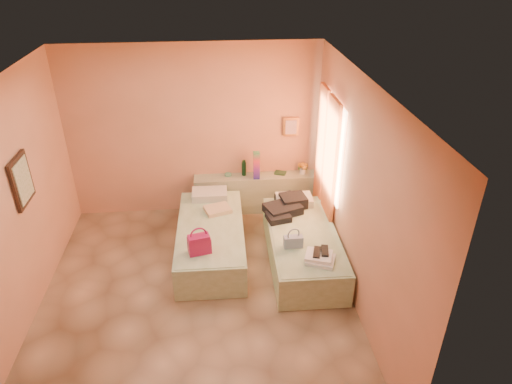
% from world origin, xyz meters
% --- Properties ---
extents(ground, '(4.50, 4.50, 0.00)m').
position_xyz_m(ground, '(0.00, 0.00, 0.00)').
color(ground, tan).
rests_on(ground, ground).
extents(room_walls, '(4.02, 4.51, 2.81)m').
position_xyz_m(room_walls, '(0.21, 0.57, 1.79)').
color(room_walls, tan).
rests_on(room_walls, ground).
extents(headboard_ledge, '(2.05, 0.30, 0.65)m').
position_xyz_m(headboard_ledge, '(0.98, 2.10, 0.33)').
color(headboard_ledge, '#94A184').
rests_on(headboard_ledge, ground).
extents(bed_left, '(0.93, 2.01, 0.50)m').
position_xyz_m(bed_left, '(0.20, 0.91, 0.25)').
color(bed_left, beige).
rests_on(bed_left, ground).
extents(bed_right, '(0.93, 2.01, 0.50)m').
position_xyz_m(bed_right, '(1.50, 0.60, 0.25)').
color(bed_right, beige).
rests_on(bed_right, ground).
extents(water_bottle, '(0.08, 0.08, 0.26)m').
position_xyz_m(water_bottle, '(0.78, 2.15, 0.78)').
color(water_bottle, '#14381D').
rests_on(water_bottle, headboard_ledge).
extents(rainbow_box, '(0.10, 0.10, 0.46)m').
position_xyz_m(rainbow_box, '(0.97, 2.02, 0.88)').
color(rainbow_box, '#AE154E').
rests_on(rainbow_box, headboard_ledge).
extents(small_dish, '(0.13, 0.13, 0.03)m').
position_xyz_m(small_dish, '(0.52, 2.17, 0.66)').
color(small_dish, '#529877').
rests_on(small_dish, headboard_ledge).
extents(green_book, '(0.22, 0.19, 0.03)m').
position_xyz_m(green_book, '(1.39, 2.14, 0.67)').
color(green_book, '#264829').
rests_on(green_book, headboard_ledge).
extents(flower_vase, '(0.21, 0.21, 0.23)m').
position_xyz_m(flower_vase, '(1.76, 2.12, 0.77)').
color(flower_vase, silver).
rests_on(flower_vase, headboard_ledge).
extents(magenta_handbag, '(0.32, 0.23, 0.27)m').
position_xyz_m(magenta_handbag, '(0.06, 0.28, 0.64)').
color(magenta_handbag, '#AE154E').
rests_on(magenta_handbag, bed_left).
extents(khaki_garment, '(0.44, 0.39, 0.06)m').
position_xyz_m(khaki_garment, '(0.32, 1.28, 0.53)').
color(khaki_garment, tan).
rests_on(khaki_garment, bed_left).
extents(clothes_pile, '(0.70, 0.70, 0.17)m').
position_xyz_m(clothes_pile, '(1.33, 1.15, 0.58)').
color(clothes_pile, black).
rests_on(clothes_pile, bed_right).
extents(blue_handbag, '(0.25, 0.12, 0.16)m').
position_xyz_m(blue_handbag, '(1.30, 0.28, 0.58)').
color(blue_handbag, '#3E6497').
rests_on(blue_handbag, bed_right).
extents(towel_stack, '(0.44, 0.41, 0.10)m').
position_xyz_m(towel_stack, '(1.59, -0.07, 0.55)').
color(towel_stack, white).
rests_on(towel_stack, bed_right).
extents(sandal_pair, '(0.23, 0.27, 0.02)m').
position_xyz_m(sandal_pair, '(1.60, -0.02, 0.61)').
color(sandal_pair, black).
rests_on(sandal_pair, towel_stack).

